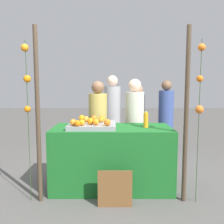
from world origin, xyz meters
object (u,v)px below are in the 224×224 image
orange_1 (73,122)px  juice_bottle (146,120)px  stall_counter (112,157)px  chalkboard_sign (115,189)px  vendor_right (134,129)px  orange_0 (94,118)px  vendor_left (98,130)px

orange_1 → juice_bottle: size_ratio=0.39×
stall_counter → chalkboard_sign: stall_counter is taller
stall_counter → juice_bottle: juice_bottle is taller
orange_1 → vendor_right: bearing=44.4°
orange_1 → juice_bottle: 1.01m
stall_counter → chalkboard_sign: 0.63m
chalkboard_sign → orange_0: bearing=111.1°
vendor_left → orange_1: bearing=-107.9°
orange_1 → vendor_left: vendor_left is taller
orange_0 → juice_bottle: 0.77m
orange_0 → vendor_right: bearing=35.9°
vendor_right → juice_bottle: bearing=-81.8°
orange_0 → stall_counter: bearing=-36.1°
orange_1 → vendor_right: 1.28m
vendor_left → vendor_right: (0.62, 0.01, 0.02)m
juice_bottle → vendor_left: (-0.71, 0.67, -0.27)m
orange_1 → stall_counter: bearing=22.8°
orange_1 → juice_bottle: bearing=11.3°
juice_bottle → chalkboard_sign: bearing=-127.8°
chalkboard_sign → vendor_left: vendor_left is taller
orange_0 → chalkboard_sign: size_ratio=0.17×
chalkboard_sign → juice_bottle: bearing=52.2°
juice_bottle → vendor_left: size_ratio=0.15×
orange_0 → orange_1: 0.48m
vendor_right → orange_0: bearing=-144.1°
stall_counter → vendor_left: vendor_left is taller
stall_counter → vendor_right: 0.82m
juice_bottle → vendor_right: (-0.10, 0.68, -0.26)m
vendor_left → chalkboard_sign: bearing=-77.6°
orange_0 → vendor_left: vendor_left is taller
orange_1 → orange_0: bearing=58.7°
juice_bottle → chalkboard_sign: size_ratio=0.48×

